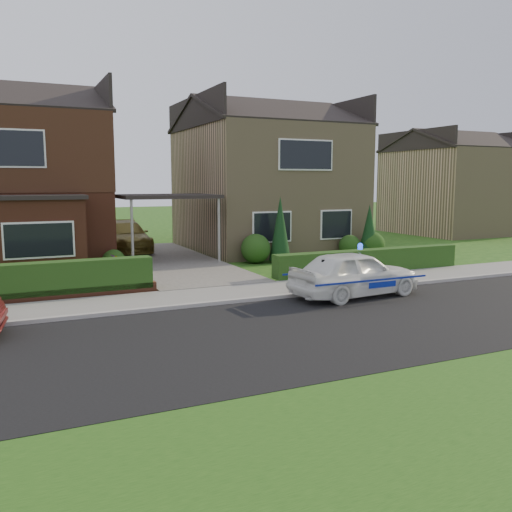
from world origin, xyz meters
TOP-DOWN VIEW (x-y plane):
  - ground at (0.00, 0.00)m, footprint 120.00×120.00m
  - road at (0.00, 0.00)m, footprint 60.00×6.00m
  - kerb at (0.00, 3.05)m, footprint 60.00×0.16m
  - sidewalk at (0.00, 4.10)m, footprint 60.00×2.00m
  - grass_verge at (0.00, -5.00)m, footprint 60.00×4.00m
  - driveway at (0.00, 11.00)m, footprint 3.80×12.00m
  - house_left at (-5.78, 13.90)m, footprint 7.50×9.53m
  - house_right at (5.80, 13.99)m, footprint 7.50×8.06m
  - carport_link at (0.00, 10.95)m, footprint 3.80×3.00m
  - dwarf_wall at (-5.80, 5.30)m, footprint 7.70×0.25m
  - hedge_left at (-5.80, 5.45)m, footprint 7.50×0.55m
  - hedge_right at (5.80, 5.35)m, footprint 7.50×0.55m
  - shrub_left_mid at (-4.00, 9.30)m, footprint 1.32×1.32m
  - shrub_left_near at (-2.40, 9.60)m, footprint 0.84×0.84m
  - shrub_right_near at (3.20, 9.40)m, footprint 1.20×1.20m
  - shrub_right_mid at (7.80, 9.50)m, footprint 0.96×0.96m
  - shrub_right_far at (8.80, 9.20)m, footprint 1.08×1.08m
  - conifer_a at (4.20, 9.20)m, footprint 0.90×0.90m
  - conifer_b at (8.60, 9.20)m, footprint 0.90×0.90m
  - neighbour_right at (20.00, 16.00)m, footprint 6.50×7.00m
  - police_car at (3.10, 2.40)m, footprint 3.61×4.06m
  - driveway_car at (-1.00, 14.50)m, footprint 2.09×4.74m
  - potted_plant_b at (-2.65, 6.43)m, footprint 0.57×0.53m
  - potted_plant_c at (-2.50, 8.73)m, footprint 0.51×0.51m

SIDE VIEW (x-z plane):
  - ground at x=0.00m, z-range 0.00..0.00m
  - road at x=0.00m, z-range -0.01..0.01m
  - grass_verge at x=0.00m, z-range -0.01..0.01m
  - hedge_left at x=-5.80m, z-range -0.45..0.45m
  - hedge_right at x=5.80m, z-range -0.40..0.40m
  - sidewalk at x=0.00m, z-range 0.00..0.10m
  - kerb at x=0.00m, z-range 0.00..0.12m
  - driveway at x=0.00m, z-range 0.00..0.12m
  - dwarf_wall at x=-5.80m, z-range 0.00..0.36m
  - potted_plant_c at x=-2.50m, z-range 0.00..0.75m
  - potted_plant_b at x=-2.65m, z-range 0.00..0.81m
  - shrub_left_near at x=-2.40m, z-range 0.00..0.84m
  - shrub_right_mid at x=7.80m, z-range 0.00..0.96m
  - shrub_right_far at x=8.80m, z-range 0.00..1.08m
  - shrub_right_near at x=3.20m, z-range 0.00..1.20m
  - shrub_left_mid at x=-4.00m, z-range 0.00..1.32m
  - police_car at x=3.10m, z-range -0.08..1.42m
  - driveway_car at x=-1.00m, z-range 0.12..1.48m
  - conifer_b at x=8.60m, z-range 0.00..2.20m
  - conifer_a at x=4.20m, z-range 0.00..2.60m
  - neighbour_right at x=20.00m, z-range 0.00..5.20m
  - carport_link at x=0.00m, z-range 1.27..4.04m
  - house_right at x=5.80m, z-range 0.04..7.29m
  - house_left at x=-5.78m, z-range 0.19..7.44m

